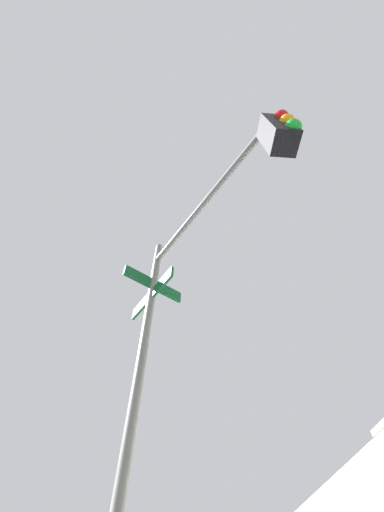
{
  "coord_description": "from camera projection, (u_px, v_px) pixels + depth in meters",
  "views": [
    {
      "loc": [
        -4.47,
        -6.62,
        1.71
      ],
      "look_at": [
        -6.35,
        -6.49,
        4.26
      ],
      "focal_mm": 20.24,
      "sensor_mm": 36.0,
      "label": 1
    }
  ],
  "objects": [
    {
      "name": "traffic_signal_near",
      "position": [
        201.0,
        264.0,
        3.28
      ],
      "size": [
        2.96,
        2.02,
        6.03
      ],
      "color": "slate",
      "rests_on": "ground_plane"
    }
  ]
}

